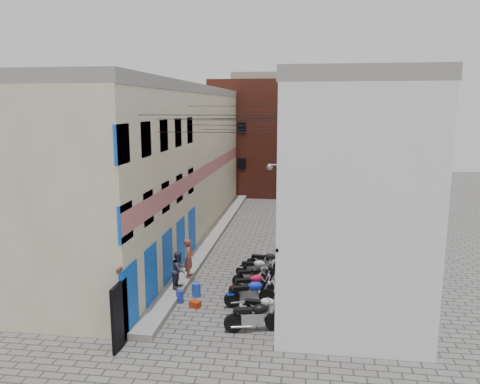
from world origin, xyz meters
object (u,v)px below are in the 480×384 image
at_px(motorcycle_c, 250,291).
at_px(person_a, 189,258).
at_px(water_jug_near, 180,296).
at_px(red_crate, 195,304).
at_px(motorcycle_b, 262,306).
at_px(motorcycle_g, 266,260).
at_px(water_jug_far, 196,290).
at_px(motorcycle_f, 255,267).
at_px(person_b, 179,270).
at_px(motorcycle_e, 252,275).
at_px(motorcycle_d, 252,284).
at_px(motorcycle_a, 254,315).

relative_size(motorcycle_c, person_a, 1.17).
xyz_separation_m(water_jug_near, red_crate, (0.73, -0.39, -0.11)).
distance_m(motorcycle_b, motorcycle_g, 5.11).
relative_size(water_jug_near, water_jug_far, 0.84).
relative_size(motorcycle_f, motorcycle_g, 0.92).
bearing_deg(motorcycle_b, motorcycle_f, -167.57).
bearing_deg(person_b, water_jug_near, -158.97).
height_order(motorcycle_e, person_a, person_a).
height_order(motorcycle_e, red_crate, motorcycle_e).
bearing_deg(motorcycle_f, person_b, -50.21).
bearing_deg(water_jug_far, motorcycle_e, 34.15).
bearing_deg(motorcycle_d, motorcycle_c, -19.66).
height_order(motorcycle_c, motorcycle_e, motorcycle_c).
bearing_deg(red_crate, water_jug_far, 101.10).
relative_size(motorcycle_b, water_jug_near, 3.86).
relative_size(motorcycle_b, motorcycle_g, 0.94).
bearing_deg(red_crate, motorcycle_d, 32.99).
distance_m(motorcycle_g, person_b, 4.60).
bearing_deg(person_a, red_crate, -165.28).
xyz_separation_m(person_b, water_jug_far, (0.79, -0.22, -0.76)).
relative_size(motorcycle_c, motorcycle_f, 1.15).
distance_m(motorcycle_g, person_a, 3.78).
bearing_deg(person_a, motorcycle_b, -136.88).
height_order(motorcycle_d, red_crate, motorcycle_d).
xyz_separation_m(person_b, water_jug_near, (0.26, -0.89, -0.80)).
height_order(motorcycle_c, motorcycle_f, motorcycle_c).
height_order(water_jug_near, water_jug_far, water_jug_far).
bearing_deg(water_jug_near, motorcycle_f, 48.83).
xyz_separation_m(water_jug_far, red_crate, (0.21, -1.06, -0.16)).
xyz_separation_m(motorcycle_g, person_b, (-3.39, -3.08, 0.47)).
relative_size(motorcycle_a, motorcycle_b, 1.15).
bearing_deg(water_jug_near, red_crate, -28.13).
height_order(motorcycle_c, motorcycle_d, motorcycle_c).
bearing_deg(motorcycle_f, water_jug_near, -38.12).
bearing_deg(motorcycle_a, person_b, -142.92).
relative_size(motorcycle_e, person_b, 1.11).
bearing_deg(person_b, person_a, -0.06).
height_order(motorcycle_a, motorcycle_e, motorcycle_a).
height_order(motorcycle_c, water_jug_near, motorcycle_c).
height_order(motorcycle_c, person_b, person_b).
distance_m(motorcycle_a, person_b, 4.60).
bearing_deg(motorcycle_c, water_jug_near, -109.24).
distance_m(person_a, water_jug_far, 1.85).
distance_m(motorcycle_a, person_a, 5.45).
height_order(motorcycle_d, motorcycle_e, motorcycle_d).
bearing_deg(person_a, water_jug_near, 179.62).
distance_m(motorcycle_a, water_jug_near, 3.86).
distance_m(motorcycle_b, motorcycle_c, 1.32).
xyz_separation_m(motorcycle_a, water_jug_near, (-3.24, 2.06, -0.37)).
xyz_separation_m(person_a, red_crate, (0.88, -2.56, -1.01)).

